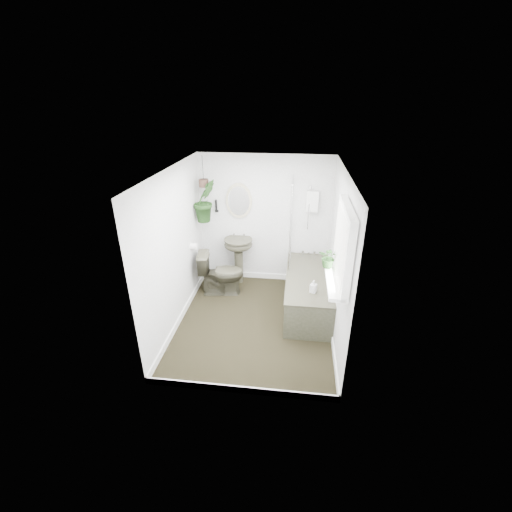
# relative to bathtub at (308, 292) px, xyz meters

# --- Properties ---
(floor) EXTENTS (2.30, 2.80, 0.02)m
(floor) POSITION_rel_bathtub_xyz_m (-0.80, -0.50, -0.30)
(floor) COLOR black
(floor) RESTS_ON ground
(ceiling) EXTENTS (2.30, 2.80, 0.02)m
(ceiling) POSITION_rel_bathtub_xyz_m (-0.80, -0.50, 2.02)
(ceiling) COLOR white
(ceiling) RESTS_ON ground
(wall_back) EXTENTS (2.30, 0.02, 2.30)m
(wall_back) POSITION_rel_bathtub_xyz_m (-0.80, 0.91, 0.86)
(wall_back) COLOR white
(wall_back) RESTS_ON ground
(wall_front) EXTENTS (2.30, 0.02, 2.30)m
(wall_front) POSITION_rel_bathtub_xyz_m (-0.80, -1.91, 0.86)
(wall_front) COLOR white
(wall_front) RESTS_ON ground
(wall_left) EXTENTS (0.02, 2.80, 2.30)m
(wall_left) POSITION_rel_bathtub_xyz_m (-1.96, -0.50, 0.86)
(wall_left) COLOR white
(wall_left) RESTS_ON ground
(wall_right) EXTENTS (0.02, 2.80, 2.30)m
(wall_right) POSITION_rel_bathtub_xyz_m (0.36, -0.50, 0.86)
(wall_right) COLOR white
(wall_right) RESTS_ON ground
(skirting) EXTENTS (2.30, 2.80, 0.10)m
(skirting) POSITION_rel_bathtub_xyz_m (-0.80, -0.50, -0.24)
(skirting) COLOR white
(skirting) RESTS_ON floor
(bathtub) EXTENTS (0.72, 1.72, 0.58)m
(bathtub) POSITION_rel_bathtub_xyz_m (0.00, 0.00, 0.00)
(bathtub) COLOR #3C3B2C
(bathtub) RESTS_ON floor
(bath_screen) EXTENTS (0.04, 0.72, 1.40)m
(bath_screen) POSITION_rel_bathtub_xyz_m (-0.33, 0.49, 0.99)
(bath_screen) COLOR silver
(bath_screen) RESTS_ON bathtub
(shower_box) EXTENTS (0.20, 0.10, 0.35)m
(shower_box) POSITION_rel_bathtub_xyz_m (0.00, 0.84, 1.26)
(shower_box) COLOR white
(shower_box) RESTS_ON wall_back
(oval_mirror) EXTENTS (0.46, 0.03, 0.62)m
(oval_mirror) POSITION_rel_bathtub_xyz_m (-1.25, 0.87, 1.21)
(oval_mirror) COLOR #B9AF8E
(oval_mirror) RESTS_ON wall_back
(wall_sconce) EXTENTS (0.04, 0.04, 0.22)m
(wall_sconce) POSITION_rel_bathtub_xyz_m (-1.65, 0.86, 1.11)
(wall_sconce) COLOR black
(wall_sconce) RESTS_ON wall_back
(toilet_roll_holder) EXTENTS (0.11, 0.11, 0.11)m
(toilet_roll_holder) POSITION_rel_bathtub_xyz_m (-1.90, 0.20, 0.61)
(toilet_roll_holder) COLOR white
(toilet_roll_holder) RESTS_ON wall_left
(window_recess) EXTENTS (0.08, 1.00, 0.90)m
(window_recess) POSITION_rel_bathtub_xyz_m (0.29, -1.20, 1.36)
(window_recess) COLOR white
(window_recess) RESTS_ON wall_right
(window_sill) EXTENTS (0.18, 1.00, 0.04)m
(window_sill) POSITION_rel_bathtub_xyz_m (0.22, -1.20, 0.94)
(window_sill) COLOR white
(window_sill) RESTS_ON wall_right
(window_blinds) EXTENTS (0.01, 0.86, 0.76)m
(window_blinds) POSITION_rel_bathtub_xyz_m (0.24, -1.20, 1.36)
(window_blinds) COLOR white
(window_blinds) RESTS_ON wall_right
(toilet) EXTENTS (0.81, 0.53, 0.77)m
(toilet) POSITION_rel_bathtub_xyz_m (-1.49, 0.29, 0.09)
(toilet) COLOR #3C3B2C
(toilet) RESTS_ON floor
(pedestal_sink) EXTENTS (0.58, 0.52, 0.86)m
(pedestal_sink) POSITION_rel_bathtub_xyz_m (-1.25, 0.72, 0.14)
(pedestal_sink) COLOR #3C3B2C
(pedestal_sink) RESTS_ON floor
(sill_plant) EXTENTS (0.29, 0.28, 0.26)m
(sill_plant) POSITION_rel_bathtub_xyz_m (0.17, -0.97, 1.09)
(sill_plant) COLOR black
(sill_plant) RESTS_ON window_sill
(hanging_plant) EXTENTS (0.50, 0.50, 0.71)m
(hanging_plant) POSITION_rel_bathtub_xyz_m (-1.77, 0.58, 1.28)
(hanging_plant) COLOR black
(hanging_plant) RESTS_ON ceiling
(soap_bottle) EXTENTS (0.11, 0.11, 0.19)m
(soap_bottle) POSITION_rel_bathtub_xyz_m (0.04, -0.48, 0.39)
(soap_bottle) COLOR black
(soap_bottle) RESTS_ON bathtub
(hanging_pot) EXTENTS (0.16, 0.16, 0.12)m
(hanging_pot) POSITION_rel_bathtub_xyz_m (-1.77, 0.58, 1.57)
(hanging_pot) COLOR #3F2921
(hanging_pot) RESTS_ON ceiling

